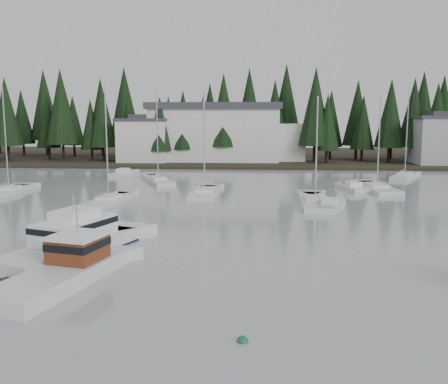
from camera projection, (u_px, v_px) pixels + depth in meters
The scene contains 18 objects.
far_shore_land at pixel (243, 157), 110.05m from camera, with size 240.00×54.00×1.00m, color black.
conifer_treeline at pixel (242, 161), 99.20m from camera, with size 200.00×22.00×20.00m, color black, non-canonical shape.
house_west at pixel (144, 139), 92.82m from camera, with size 9.54×7.42×8.75m.
house_east_a at pixel (444, 139), 88.15m from camera, with size 10.60×8.48×9.25m.
harbor_inn at pixel (226, 133), 94.93m from camera, with size 29.50×11.50×10.90m.
lobster_boat_brown at pixel (62, 273), 26.54m from camera, with size 5.97×9.54×4.49m.
cabin_cruiser_center at pixel (72, 245), 31.71m from camera, with size 6.69×11.06×4.54m.
sailboat_2 at pixel (205, 195), 56.47m from camera, with size 2.94×9.47×11.99m.
sailboat_3 at pixel (405, 177), 72.31m from camera, with size 6.15×8.81×13.34m.
sailboat_4 at pixel (9, 192), 58.10m from camera, with size 3.32×8.50×12.75m.
sailboat_6 at pixel (315, 204), 50.44m from camera, with size 3.16×10.84×11.31m.
sailboat_7 at pixel (109, 202), 51.32m from camera, with size 3.42×9.30×12.44m.
sailboat_10 at pixel (377, 189), 60.43m from camera, with size 3.93×10.47×11.82m.
sailboat_11 at pixel (158, 181), 67.83m from camera, with size 6.44×11.07×13.14m.
runabout_1 at pixel (330, 207), 48.04m from camera, with size 3.69×5.75×1.42m.
runabout_3 at pixel (123, 174), 75.76m from camera, with size 3.05×6.92×1.42m.
runabout_4 at pixel (353, 189), 60.27m from camera, with size 3.47×6.14×1.42m.
mooring_buoy_green at pixel (243, 342), 19.63m from camera, with size 0.47×0.47×0.47m, color #145933.
Camera 1 is at (3.22, -13.01, 8.76)m, focal length 40.00 mm.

